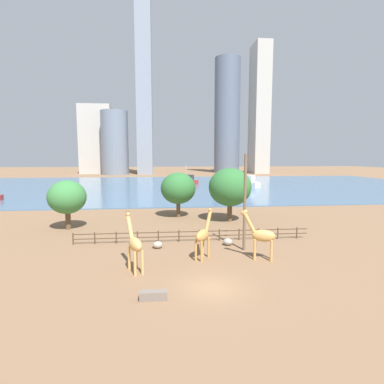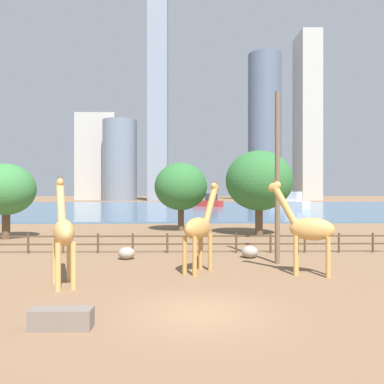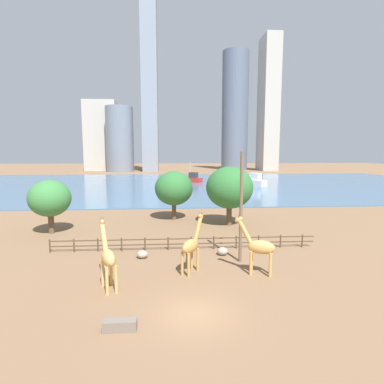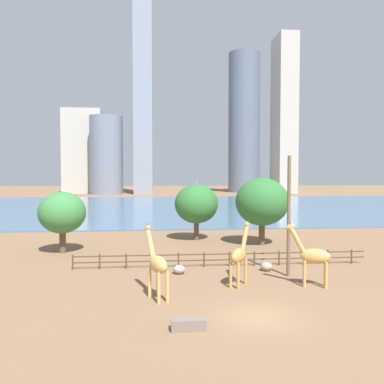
{
  "view_description": "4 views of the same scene",
  "coord_description": "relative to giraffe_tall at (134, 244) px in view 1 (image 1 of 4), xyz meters",
  "views": [
    {
      "loc": [
        -3.53,
        -20.2,
        9.28
      ],
      "look_at": [
        0.57,
        19.93,
        4.6
      ],
      "focal_mm": 28.0,
      "sensor_mm": 36.0,
      "label": 1
    },
    {
      "loc": [
        -0.5,
        -12.46,
        4.07
      ],
      "look_at": [
        0.25,
        30.85,
        3.94
      ],
      "focal_mm": 35.0,
      "sensor_mm": 36.0,
      "label": 2
    },
    {
      "loc": [
        -1.33,
        -16.61,
        9.42
      ],
      "look_at": [
        2.14,
        33.32,
        3.01
      ],
      "focal_mm": 28.0,
      "sensor_mm": 36.0,
      "label": 3
    },
    {
      "loc": [
        -5.67,
        -20.41,
        8.02
      ],
      "look_at": [
        -0.8,
        33.89,
        5.66
      ],
      "focal_mm": 35.0,
      "sensor_mm": 36.0,
      "label": 4
    }
  ],
  "objects": [
    {
      "name": "ground_plane",
      "position": [
        5.78,
        76.21,
        -2.3
      ],
      "size": [
        400.0,
        400.0,
        0.0
      ],
      "primitive_type": "plane",
      "color": "brown"
    },
    {
      "name": "harbor_water",
      "position": [
        5.78,
        73.21,
        -2.2
      ],
      "size": [
        180.0,
        86.0,
        0.2
      ],
      "primitive_type": "cube",
      "color": "#476B8C",
      "rests_on": "ground"
    },
    {
      "name": "giraffe_tall",
      "position": [
        0.0,
        0.0,
        0.0
      ],
      "size": [
        1.88,
        3.3,
        4.83
      ],
      "rotation": [
        0.0,
        0.0,
        1.98
      ],
      "color": "tan",
      "rests_on": "ground"
    },
    {
      "name": "giraffe_companion",
      "position": [
        11.2,
        1.72,
        -0.06
      ],
      "size": [
        3.23,
        1.69,
        4.71
      ],
      "rotation": [
        0.0,
        0.0,
        2.78
      ],
      "color": "tan",
      "rests_on": "ground"
    },
    {
      "name": "giraffe_young",
      "position": [
        5.99,
        2.5,
        -0.08
      ],
      "size": [
        2.26,
        2.94,
        4.68
      ],
      "rotation": [
        0.0,
        0.0,
        0.97
      ],
      "color": "#C18C47",
      "rests_on": "ground"
    },
    {
      "name": "utility_pole",
      "position": [
        10.43,
        4.6,
        2.51
      ],
      "size": [
        0.28,
        0.28,
        9.62
      ],
      "primitive_type": "cylinder",
      "color": "brown",
      "rests_on": "ground"
    },
    {
      "name": "boulder_near_fence",
      "position": [
        1.77,
        6.07,
        -1.94
      ],
      "size": [
        1.0,
        0.96,
        0.72
      ],
      "primitive_type": "ellipsoid",
      "color": "gray",
      "rests_on": "ground"
    },
    {
      "name": "boulder_by_pole",
      "position": [
        9.18,
        6.4,
        -1.93
      ],
      "size": [
        0.99,
        0.97,
        0.73
      ],
      "primitive_type": "ellipsoid",
      "color": "gray",
      "rests_on": "ground"
    },
    {
      "name": "feeding_trough",
      "position": [
        1.63,
        -5.19,
        -2.0
      ],
      "size": [
        1.8,
        0.6,
        0.6
      ],
      "primitive_type": "cube",
      "color": "#72665B",
      "rests_on": "ground"
    },
    {
      "name": "enclosure_fence",
      "position": [
        5.55,
        8.21,
        -1.53
      ],
      "size": [
        26.12,
        0.14,
        1.3
      ],
      "color": "#4C3826",
      "rests_on": "ground"
    },
    {
      "name": "tree_left_large",
      "position": [
        -9.87,
        15.52,
        1.88
      ],
      "size": [
        4.81,
        4.81,
        6.37
      ],
      "color": "brown",
      "rests_on": "ground"
    },
    {
      "name": "tree_center_broad",
      "position": [
        12.06,
        18.11,
        2.7
      ],
      "size": [
        6.14,
        6.14,
        7.79
      ],
      "color": "brown",
      "rests_on": "ground"
    },
    {
      "name": "tree_right_tall",
      "position": [
        4.81,
        22.06,
        2.21
      ],
      "size": [
        5.41,
        5.41,
        6.96
      ],
      "color": "brown",
      "rests_on": "ground"
    },
    {
      "name": "boat_sailboat",
      "position": [
        11.06,
        77.06,
        -0.99
      ],
      "size": [
        7.58,
        6.31,
        6.62
      ],
      "rotation": [
        0.0,
        0.0,
        2.55
      ],
      "color": "#B22D28",
      "rests_on": "harbor_water"
    },
    {
      "name": "boat_tug",
      "position": [
        28.15,
        64.93,
        -0.84
      ],
      "size": [
        7.7,
        8.43,
        3.71
      ],
      "rotation": [
        0.0,
        0.0,
        2.26
      ],
      "color": "silver",
      "rests_on": "harbor_water"
    },
    {
      "name": "skyline_tower_needle",
      "position": [
        42.24,
        157.93,
        31.61
      ],
      "size": [
        15.46,
        15.46,
        67.82
      ],
      "primitive_type": "cylinder",
      "color": "slate",
      "rests_on": "ground"
    },
    {
      "name": "skyline_block_central",
      "position": [
        -22.42,
        141.63,
        14.58
      ],
      "size": [
        14.28,
        14.28,
        33.75
      ],
      "primitive_type": "cylinder",
      "color": "slate",
      "rests_on": "ground"
    },
    {
      "name": "skyline_tower_glass",
      "position": [
        -34.59,
        154.56,
        16.96
      ],
      "size": [
        17.48,
        13.8,
        38.52
      ],
      "primitive_type": "cube",
      "color": "#B7B2A8",
      "rests_on": "ground"
    },
    {
      "name": "skyline_block_left",
      "position": [
        -6.54,
        144.67,
        46.22
      ],
      "size": [
        8.19,
        12.61,
        97.03
      ],
      "primitive_type": "cube",
      "color": "gray",
      "rests_on": "ground"
    },
    {
      "name": "skyline_block_right",
      "position": [
        58.91,
        147.73,
        34.17
      ],
      "size": [
        8.63,
        15.23,
        72.93
      ],
      "primitive_type": "cube",
      "color": "#B7B2A8",
      "rests_on": "ground"
    }
  ]
}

